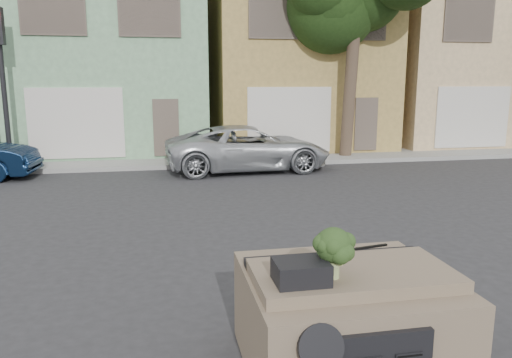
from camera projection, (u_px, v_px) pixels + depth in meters
name	position (u px, v px, depth m)	size (l,w,h in m)	color
ground_plane	(277.00, 263.00, 8.03)	(120.00, 120.00, 0.00)	#303033
sidewalk	(210.00, 159.00, 18.13)	(40.00, 3.00, 0.15)	gray
townhouse_mint	(114.00, 58.00, 20.60)	(7.20, 8.20, 7.55)	#80B083
townhouse_tan	(290.00, 60.00, 22.00)	(7.20, 8.20, 7.55)	#AD904C
townhouse_beige	(444.00, 61.00, 23.40)	(7.20, 8.20, 7.55)	#D4B381
silver_pickup	(248.00, 170.00, 16.28)	(2.44, 5.29, 1.47)	silver
traffic_signal	(3.00, 91.00, 15.47)	(0.40, 0.40, 5.10)	black
tree_near	(352.00, 41.00, 17.57)	(4.40, 4.00, 8.50)	#1D3512
car_dashboard	(345.00, 316.00, 5.03)	(2.00, 1.80, 1.12)	#76644F
instrument_hump	(301.00, 272.00, 4.46)	(0.48, 0.38, 0.20)	black
wiper_arm	(359.00, 248.00, 5.34)	(0.70, 0.03, 0.02)	black
broccoli	(333.00, 252.00, 4.53)	(0.40, 0.40, 0.49)	#223716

